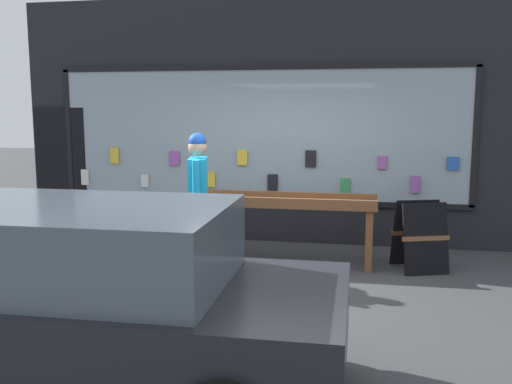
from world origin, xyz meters
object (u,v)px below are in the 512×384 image
Objects in this scene: display_table_main at (279,208)px; person_browsing at (198,190)px; sandwich_board_sign at (420,235)px; parked_car at (80,294)px; small_dog at (168,256)px.

display_table_main is 1.17m from person_browsing.
sandwich_board_sign is (1.84, 0.06, -0.30)m from display_table_main.
display_table_main is 0.65× the size of parked_car.
small_dog is 0.63× the size of sandwich_board_sign.
small_dog is at bearing 120.40° from person_browsing.
person_browsing is at bearing -147.20° from display_table_main.
small_dog is at bearing 96.03° from parked_car.
display_table_main is at bearing -51.53° from small_dog.
person_browsing is at bearing 174.32° from sandwich_board_sign.
display_table_main is 3.85m from parked_car.
display_table_main is 1.87m from sandwich_board_sign.
person_browsing is 1.99× the size of sandwich_board_sign.
small_dog is 2.90m from parked_car.
parked_car reaches higher than small_dog.
person_browsing is at bearing 89.70° from parked_car.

